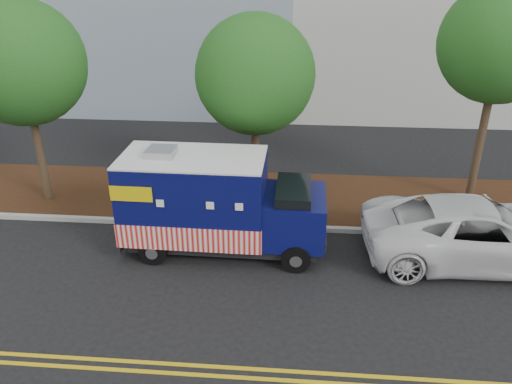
{
  "coord_description": "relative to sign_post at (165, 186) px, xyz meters",
  "views": [
    {
      "loc": [
        2.29,
        -12.14,
        7.8
      ],
      "look_at": [
        1.24,
        0.6,
        1.65
      ],
      "focal_mm": 35.0,
      "sensor_mm": 36.0,
      "label": 1
    }
  ],
  "objects": [
    {
      "name": "centerline_near",
      "position": [
        1.71,
        -6.21,
        -1.19
      ],
      "size": [
        120.0,
        0.1,
        0.01
      ],
      "primitive_type": "cube",
      "color": "gold",
      "rests_on": "ground"
    },
    {
      "name": "mulch_strip",
      "position": [
        1.71,
        1.74,
        -1.12
      ],
      "size": [
        120.0,
        4.0,
        0.15
      ],
      "primitive_type": "cube",
      "color": "black",
      "rests_on": "ground"
    },
    {
      "name": "tree_c",
      "position": [
        10.06,
        2.09,
        4.14
      ],
      "size": [
        3.68,
        3.68,
        7.2
      ],
      "color": "#38281C",
      "rests_on": "ground"
    },
    {
      "name": "food_truck",
      "position": [
        1.77,
        -1.58,
        0.18
      ],
      "size": [
        5.82,
        2.28,
        3.05
      ],
      "rotation": [
        0.0,
        0.0,
        -0.01
      ],
      "color": "black",
      "rests_on": "ground"
    },
    {
      "name": "tree_a",
      "position": [
        -4.42,
        0.92,
        3.54
      ],
      "size": [
        3.88,
        3.88,
        6.7
      ],
      "color": "#38281C",
      "rests_on": "ground"
    },
    {
      "name": "sign_post",
      "position": [
        0.0,
        0.0,
        0.0
      ],
      "size": [
        0.06,
        0.06,
        2.4
      ],
      "primitive_type": "cube",
      "color": "#473828",
      "rests_on": "ground"
    },
    {
      "name": "white_car",
      "position": [
        9.12,
        -1.56,
        -0.33
      ],
      "size": [
        6.33,
        3.05,
        1.74
      ],
      "primitive_type": "imported",
      "rotation": [
        0.0,
        0.0,
        1.6
      ],
      "color": "silver",
      "rests_on": "ground"
    },
    {
      "name": "tree_b",
      "position": [
        2.69,
        1.71,
        3.13
      ],
      "size": [
        3.78,
        3.78,
        6.24
      ],
      "color": "#38281C",
      "rests_on": "ground"
    },
    {
      "name": "curb",
      "position": [
        1.71,
        -0.36,
        -1.12
      ],
      "size": [
        120.0,
        0.18,
        0.15
      ],
      "primitive_type": "cube",
      "color": "#9E9E99",
      "rests_on": "ground"
    },
    {
      "name": "centerline_far",
      "position": [
        1.71,
        -6.46,
        -1.19
      ],
      "size": [
        120.0,
        0.1,
        0.01
      ],
      "primitive_type": "cube",
      "color": "gold",
      "rests_on": "ground"
    },
    {
      "name": "ground",
      "position": [
        1.71,
        -1.76,
        -1.2
      ],
      "size": [
        120.0,
        120.0,
        0.0
      ],
      "primitive_type": "plane",
      "color": "black",
      "rests_on": "ground"
    }
  ]
}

